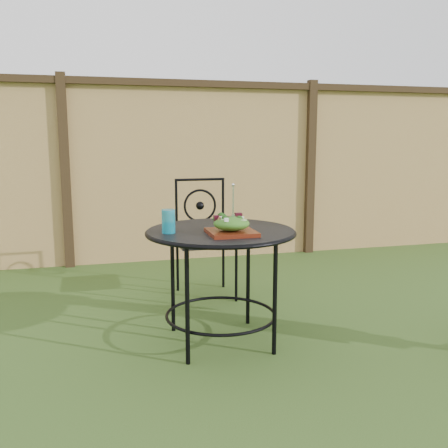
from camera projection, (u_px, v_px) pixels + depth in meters
name	position (u px, v px, depth m)	size (l,w,h in m)	color
ground	(261.00, 332.00, 3.32)	(60.00, 60.00, 0.00)	#2B4717
fence	(195.00, 170.00, 5.25)	(8.00, 0.12, 1.90)	#E6B871
patio_table	(221.00, 252.00, 3.08)	(0.92, 0.92, 0.72)	black
patio_chair	(204.00, 234.00, 4.07)	(0.46, 0.46, 0.95)	black
salad_plate	(231.00, 232.00, 2.90)	(0.27, 0.27, 0.02)	#401309
salad	(231.00, 224.00, 2.89)	(0.21, 0.21, 0.08)	#235614
fork	(233.00, 201.00, 2.87)	(0.01, 0.01, 0.18)	silver
drinking_glass	(168.00, 221.00, 2.93)	(0.08, 0.08, 0.14)	#0E88A4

